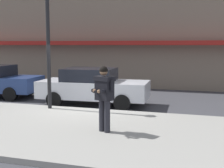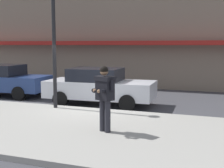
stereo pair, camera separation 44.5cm
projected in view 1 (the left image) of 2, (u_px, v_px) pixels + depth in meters
name	position (u px, v px, depth m)	size (l,w,h in m)	color
ground_plane	(85.00, 110.00, 12.00)	(80.00, 80.00, 0.00)	#3D3D42
sidewalk	(79.00, 130.00, 9.00)	(32.00, 5.30, 0.14)	#99968E
curb_paint_line	(110.00, 112.00, 11.76)	(28.00, 0.12, 0.01)	silver
parked_sedan_mid	(93.00, 86.00, 12.94)	(4.59, 2.11, 1.54)	silver
man_texting_on_phone	(104.00, 92.00, 8.41)	(0.62, 0.65, 1.81)	#23232B
street_lamp_post	(48.00, 27.00, 11.32)	(0.36, 0.36, 4.88)	black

